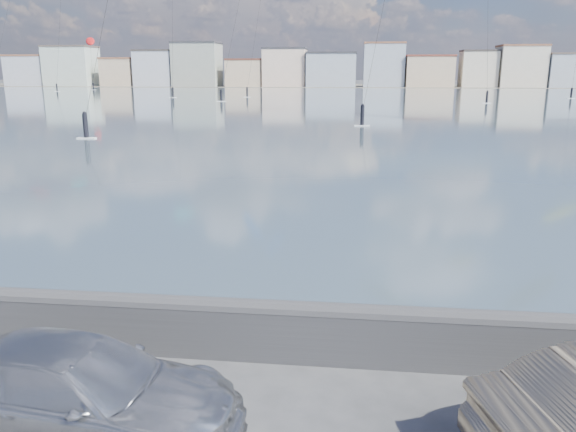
{
  "coord_description": "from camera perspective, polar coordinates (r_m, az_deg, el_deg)",
  "views": [
    {
      "loc": [
        2.17,
        -5.89,
        4.76
      ],
      "look_at": [
        1.0,
        4.0,
        2.2
      ],
      "focal_mm": 35.0,
      "sensor_mm": 36.0,
      "label": 1
    }
  ],
  "objects": [
    {
      "name": "seawall",
      "position": [
        9.8,
        -6.84,
        -10.94
      ],
      "size": [
        400.0,
        0.36,
        1.08
      ],
      "color": "#28282B",
      "rests_on": "ground"
    },
    {
      "name": "kitesurfer_10",
      "position": [
        175.33,
        -19.45,
        16.33
      ],
      "size": [
        7.52,
        12.35,
        15.17
      ],
      "color": "red",
      "rests_on": "ground"
    },
    {
      "name": "far_shore_strip",
      "position": [
        205.96,
        6.3,
        13.01
      ],
      "size": [
        500.0,
        60.0,
        0.0
      ],
      "primitive_type": "cube",
      "color": "#4C473D",
      "rests_on": "ground"
    },
    {
      "name": "far_buildings",
      "position": [
        191.9,
        6.71,
        14.7
      ],
      "size": [
        240.79,
        13.26,
        14.6
      ],
      "color": "#B2B7C6",
      "rests_on": "ground"
    },
    {
      "name": "car_silver",
      "position": [
        8.28,
        -20.57,
        -16.32
      ],
      "size": [
        4.66,
        2.2,
        1.31
      ],
      "primitive_type": "imported",
      "rotation": [
        0.0,
        0.0,
        1.49
      ],
      "color": "#ADAFB4",
      "rests_on": "ground"
    },
    {
      "name": "bay_water",
      "position": [
        97.53,
        5.57,
        11.56
      ],
      "size": [
        500.0,
        177.0,
        0.0
      ],
      "primitive_type": "cube",
      "color": "#36485E",
      "rests_on": "ground"
    }
  ]
}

